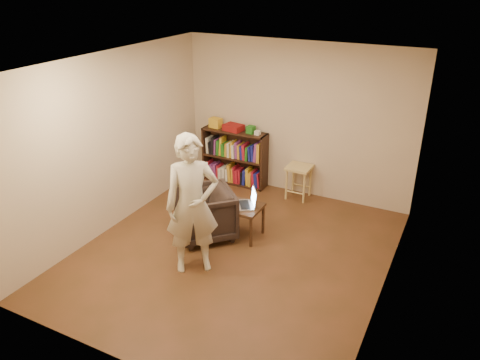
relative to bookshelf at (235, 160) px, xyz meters
The scene contains 15 objects.
floor 2.40m from the bookshelf, 62.80° to the right, with size 4.50×4.50×0.00m, color #462F16.
ceiling 3.20m from the bookshelf, 62.80° to the right, with size 4.50×4.50×0.00m, color white.
wall_back 1.39m from the bookshelf, ahead, with size 4.00×4.00×0.00m, color #C1AC92.
wall_left 2.45m from the bookshelf, 113.80° to the right, with size 4.50×4.50×0.00m, color #C1AC92.
wall_right 3.82m from the bookshelf, 34.24° to the right, with size 4.50×4.50×0.00m, color #C1AC92.
bookshelf is the anchor object (origin of this frame).
box_yellow 0.76m from the bookshelf, behind, with size 0.21×0.15×0.17m, color gold.
red_cloth 0.62m from the bookshelf, 165.07° to the right, with size 0.33×0.24×0.11m, color maroon.
box_green 0.70m from the bookshelf, ahead, with size 0.13×0.13×0.13m, color #23701D.
box_white 0.75m from the bookshelf, ahead, with size 0.09×0.09×0.07m, color silver.
stool 1.25m from the bookshelf, ahead, with size 0.40×0.40×0.58m.
armchair 1.94m from the bookshelf, 75.61° to the right, with size 0.79×0.81×0.74m, color #2C221D.
side_table 1.92m from the bookshelf, 58.58° to the right, with size 0.49×0.49×0.50m.
laptop 1.91m from the bookshelf, 56.71° to the right, with size 0.42×0.44×0.26m.
person 2.78m from the bookshelf, 73.66° to the right, with size 0.67×0.44×1.84m, color beige.
Camera 1 is at (2.57, -4.87, 3.62)m, focal length 35.00 mm.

